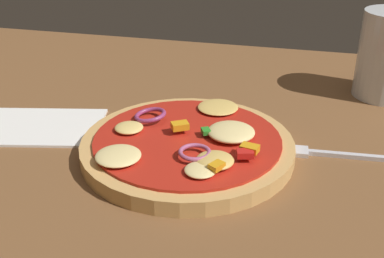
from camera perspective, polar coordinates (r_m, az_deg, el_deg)
name	(u,v)px	position (r m, az deg, el deg)	size (l,w,h in m)	color
dining_table	(140,182)	(0.50, -6.17, -6.33)	(1.16, 0.89, 0.04)	brown
pizza	(188,145)	(0.51, -0.48, -1.94)	(0.23, 0.23, 0.03)	tan
fork	(334,154)	(0.53, 16.53, -2.91)	(0.17, 0.02, 0.01)	silver
napkin	(38,126)	(0.60, -17.93, 0.29)	(0.17, 0.13, 0.00)	white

